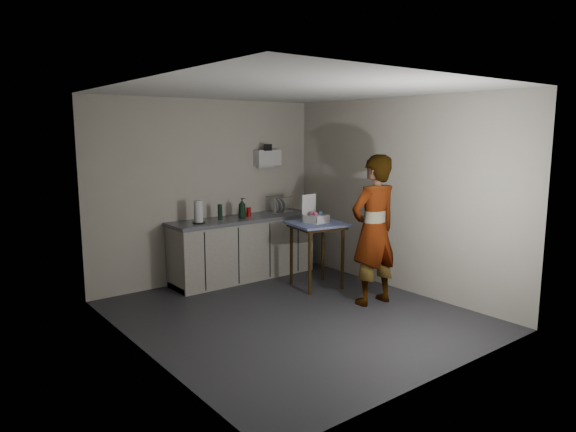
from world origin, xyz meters
TOP-DOWN VIEW (x-y plane):
  - ground at (0.00, 0.00)m, footprint 4.00×4.00m
  - wall_back at (0.00, 1.99)m, footprint 3.60×0.02m
  - wall_right at (1.79, 0.00)m, footprint 0.02×4.00m
  - wall_left at (-1.79, 0.00)m, footprint 0.02×4.00m
  - ceiling at (0.00, 0.00)m, footprint 3.60×4.00m
  - kitchen_counter at (0.40, 1.70)m, footprint 2.24×0.62m
  - wall_shelf at (1.00, 1.92)m, footprint 0.42×0.18m
  - side_table at (0.95, 0.70)m, footprint 0.82×0.82m
  - standing_man at (1.06, -0.26)m, footprint 0.71×0.50m
  - soap_bottle at (0.35, 1.64)m, footprint 0.16×0.16m
  - soda_can at (0.51, 1.72)m, footprint 0.07×0.07m
  - dark_bottle at (0.03, 1.73)m, footprint 0.06×0.06m
  - paper_towel at (-0.35, 1.65)m, footprint 0.18×0.18m
  - dish_rack at (1.08, 1.74)m, footprint 0.37×0.27m
  - bakery_box at (0.95, 0.73)m, footprint 0.30×0.30m

SIDE VIEW (x-z plane):
  - ground at x=0.00m, z-range 0.00..0.00m
  - kitchen_counter at x=0.40m, z-range -0.03..0.88m
  - side_table at x=0.95m, z-range 0.34..1.25m
  - standing_man at x=1.06m, z-range 0.00..1.87m
  - dish_rack at x=1.08m, z-range 0.84..1.10m
  - soda_can at x=0.51m, z-range 0.91..1.04m
  - bakery_box at x=0.95m, z-range 0.81..1.18m
  - dark_bottle at x=0.03m, z-range 0.91..1.13m
  - soap_bottle at x=0.35m, z-range 0.91..1.21m
  - paper_towel at x=-0.35m, z-range 0.90..1.22m
  - wall_back at x=0.00m, z-range 0.00..2.60m
  - wall_right at x=1.79m, z-range 0.00..2.60m
  - wall_left at x=-1.79m, z-range 0.00..2.60m
  - wall_shelf at x=1.00m, z-range 1.56..1.93m
  - ceiling at x=0.00m, z-range 2.59..2.60m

